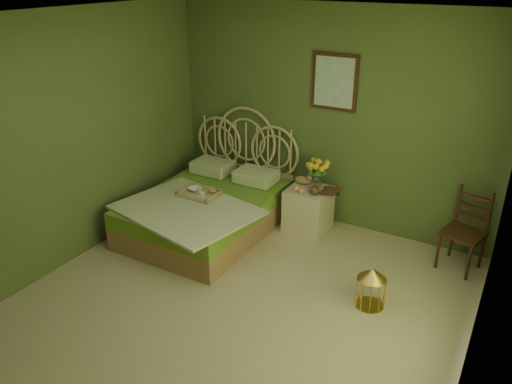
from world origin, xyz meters
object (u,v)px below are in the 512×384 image
Objects in this scene: nightstand at (309,203)px; chair at (466,225)px; bed at (208,208)px; birdcage at (371,288)px.

chair is (1.74, 0.07, 0.13)m from nightstand.
bed is 2.25m from birdcage.
nightstand is at bearing 29.87° from bed.
nightstand is (1.06, 0.61, 0.06)m from bed.
nightstand is 1.75m from chair.
nightstand is at bearing -163.04° from chair.
nightstand is 1.11× the size of chair.
bed reaches higher than chair.
birdcage is (-0.61, -1.18, -0.28)m from chair.
bed is 1.22m from nightstand.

